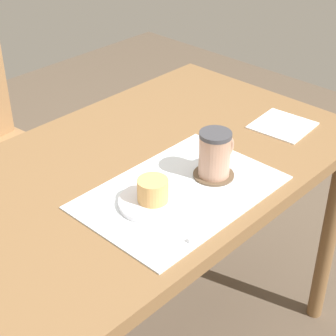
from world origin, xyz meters
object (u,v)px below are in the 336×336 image
(pastry_plate, at_px, (153,202))
(coffee_mug, at_px, (215,153))
(dining_table, at_px, (144,191))
(pastry, at_px, (153,190))

(pastry_plate, bearing_deg, coffee_mug, -7.32)
(dining_table, xyz_separation_m, pastry, (-0.11, -0.15, 0.13))
(dining_table, distance_m, pastry_plate, 0.21)
(pastry, relative_size, coffee_mug, 0.62)
(pastry, distance_m, coffee_mug, 0.19)
(pastry_plate, relative_size, coffee_mug, 1.38)
(dining_table, relative_size, pastry, 16.52)
(dining_table, bearing_deg, pastry_plate, -127.62)
(pastry, height_order, coffee_mug, coffee_mug)
(coffee_mug, bearing_deg, dining_table, 112.62)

